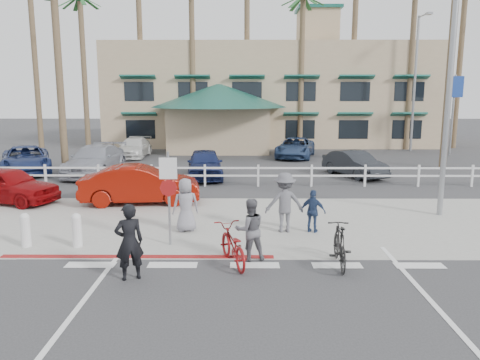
{
  "coord_description": "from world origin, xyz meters",
  "views": [
    {
      "loc": [
        -0.29,
        -10.2,
        4.11
      ],
      "look_at": [
        -0.38,
        3.99,
        1.5
      ],
      "focal_mm": 35.0,
      "sensor_mm": 36.0,
      "label": 1
    }
  ],
  "objects_px": {
    "sign_post": "(169,194)",
    "car_white_sedan": "(140,185)",
    "bike_red": "(232,245)",
    "bike_black": "(340,245)",
    "car_red_compact": "(7,185)"
  },
  "relations": [
    {
      "from": "bike_red",
      "to": "bike_black",
      "type": "distance_m",
      "value": 2.6
    },
    {
      "from": "bike_red",
      "to": "car_white_sedan",
      "type": "bearing_deg",
      "value": -78.72
    },
    {
      "from": "bike_red",
      "to": "car_white_sedan",
      "type": "relative_size",
      "value": 0.42
    },
    {
      "from": "car_white_sedan",
      "to": "car_red_compact",
      "type": "height_order",
      "value": "car_white_sedan"
    },
    {
      "from": "sign_post",
      "to": "car_white_sedan",
      "type": "xyz_separation_m",
      "value": [
        -1.88,
        4.98,
        -0.72
      ]
    },
    {
      "from": "bike_black",
      "to": "car_red_compact",
      "type": "bearing_deg",
      "value": -27.43
    },
    {
      "from": "car_red_compact",
      "to": "bike_red",
      "type": "bearing_deg",
      "value": -108.62
    },
    {
      "from": "sign_post",
      "to": "car_white_sedan",
      "type": "bearing_deg",
      "value": 110.7
    },
    {
      "from": "bike_black",
      "to": "car_white_sedan",
      "type": "bearing_deg",
      "value": -43.53
    },
    {
      "from": "sign_post",
      "to": "bike_black",
      "type": "bearing_deg",
      "value": -20.11
    },
    {
      "from": "bike_black",
      "to": "car_white_sedan",
      "type": "distance_m",
      "value": 9.06
    },
    {
      "from": "car_red_compact",
      "to": "bike_black",
      "type": "bearing_deg",
      "value": -102.17
    },
    {
      "from": "sign_post",
      "to": "bike_black",
      "type": "distance_m",
      "value": 4.72
    },
    {
      "from": "car_white_sedan",
      "to": "car_red_compact",
      "type": "relative_size",
      "value": 1.09
    },
    {
      "from": "bike_red",
      "to": "car_white_sedan",
      "type": "xyz_separation_m",
      "value": [
        -3.64,
        6.48,
        0.24
      ]
    }
  ]
}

